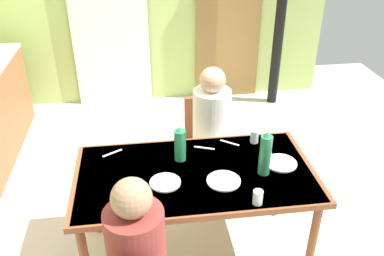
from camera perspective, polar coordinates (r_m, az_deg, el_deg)
ground_plane at (r=3.37m, az=-3.10°, el=-14.48°), size 6.63×6.63×0.00m
door_wooden at (r=5.18m, az=5.11°, el=14.68°), size 0.80×0.05×2.00m
curtain_panel at (r=5.01m, az=-11.56°, el=15.69°), size 0.90×0.03×2.34m
dining_table at (r=2.76m, az=0.42°, el=-7.34°), size 1.58×0.85×0.76m
chair_far_diner at (r=3.53m, az=2.26°, el=-1.86°), size 0.40×0.40×0.87m
person_near_diner at (r=2.20m, az=-7.70°, el=-16.15°), size 0.30×0.37×0.77m
person_far_diner at (r=3.27m, az=2.76°, el=1.11°), size 0.30×0.37×0.77m
water_bottle_green_near at (r=2.78m, az=-1.67°, el=-2.25°), size 0.08×0.08×0.26m
water_bottle_green_far at (r=2.67m, az=10.10°, el=-3.56°), size 0.08×0.08×0.31m
dinner_plate_near_left at (r=2.64m, az=4.40°, el=-7.29°), size 0.22×0.22×0.01m
dinner_plate_near_right at (r=2.86m, az=12.19°, el=-4.75°), size 0.22×0.22×0.01m
dinner_plate_far_center at (r=2.63m, az=-3.73°, el=-7.52°), size 0.20×0.20×0.01m
drinking_glass_by_near_diner at (r=2.48m, az=9.09°, el=-9.45°), size 0.06×0.06×0.09m
drinking_glass_by_far_diner at (r=3.04m, az=8.64°, el=-1.16°), size 0.06×0.06×0.10m
cutlery_knife_near at (r=2.96m, az=1.72°, el=-2.77°), size 0.15×0.07×0.00m
cutlery_fork_near at (r=3.03m, az=5.23°, el=-2.05°), size 0.13×0.10×0.00m
cutlery_knife_far at (r=2.96m, az=-10.96°, el=-3.42°), size 0.14×0.09×0.00m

